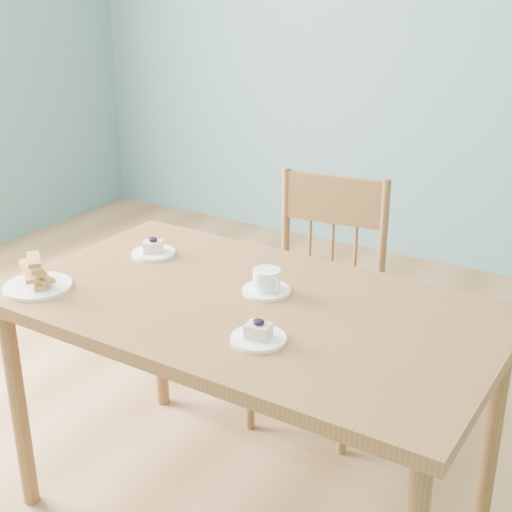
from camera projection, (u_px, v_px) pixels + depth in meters
room at (180, 84)px, 1.71m from camera, size 5.01×5.01×2.71m
dining_table at (250, 325)px, 2.02m from camera, size 1.39×0.81×0.74m
dining_chair at (318, 301)px, 2.62m from camera, size 0.47×0.45×0.92m
cheesecake_plate_near at (258, 335)px, 1.78m from camera, size 0.14×0.14×0.06m
cheesecake_plate_far at (153, 250)px, 2.32m from camera, size 0.14×0.14×0.06m
coffee_cup at (267, 283)px, 2.04m from camera, size 0.14×0.14×0.07m
biscotti_plate at (37, 279)px, 2.07m from camera, size 0.20×0.20×0.09m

